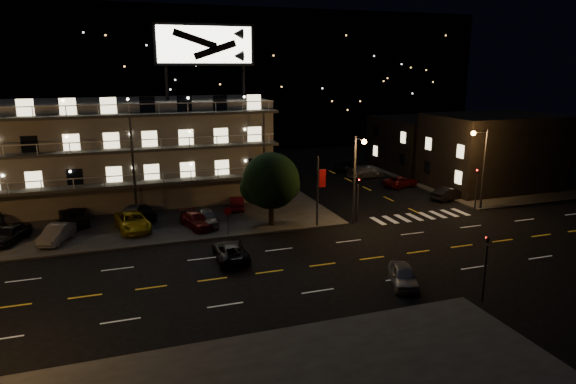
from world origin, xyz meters
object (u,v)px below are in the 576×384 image
object	(u,v)px
lot_car_7	(135,212)
road_car_west	(230,251)
road_car_east	(403,275)
lot_car_4	(206,217)
side_car_0	(449,194)
tree	(270,182)
lot_car_2	(133,222)

from	to	relation	value
lot_car_7	road_car_west	size ratio (longest dim) A/B	1.00
lot_car_7	road_car_east	bearing A→B (deg)	151.39
lot_car_4	side_car_0	bearing A→B (deg)	2.59
lot_car_4	lot_car_7	world-z (taller)	lot_car_4
side_car_0	road_car_east	xyz separation A→B (m)	(-16.23, -17.40, -0.03)
tree	road_car_west	bearing A→B (deg)	-127.92
tree	lot_car_4	xyz separation A→B (m)	(-5.41, 1.84, -3.18)
lot_car_4	road_car_west	xyz separation A→B (m)	(0.24, -8.48, -0.19)
tree	side_car_0	bearing A→B (deg)	7.19
tree	lot_car_4	world-z (taller)	tree
lot_car_7	side_car_0	xyz separation A→B (m)	(31.99, -3.25, -0.16)
lot_car_2	side_car_0	xyz separation A→B (m)	(32.37, 0.06, -0.20)
road_car_west	lot_car_4	bearing A→B (deg)	-86.57
tree	side_car_0	distance (m)	21.14
tree	lot_car_7	size ratio (longest dim) A/B	1.37
side_car_0	road_car_west	size ratio (longest dim) A/B	0.87
road_car_east	road_car_west	size ratio (longest dim) A/B	0.81
lot_car_2	road_car_west	size ratio (longest dim) A/B	1.11
tree	side_car_0	size ratio (longest dim) A/B	1.57
lot_car_4	side_car_0	xyz separation A→B (m)	(26.12, 0.78, -0.17)
tree	road_car_east	xyz separation A→B (m)	(4.48, -14.78, -3.37)
lot_car_2	road_car_east	xyz separation A→B (m)	(16.15, -17.34, -0.23)
lot_car_4	road_car_west	bearing A→B (deg)	-87.49
lot_car_7	lot_car_2	bearing A→B (deg)	107.49
side_car_0	road_car_east	size ratio (longest dim) A/B	1.08
road_car_west	side_car_0	bearing A→B (deg)	-158.53
tree	road_car_east	distance (m)	15.81
tree	road_car_east	size ratio (longest dim) A/B	1.69
lot_car_7	road_car_west	bearing A→B (deg)	140.07
lot_car_2	side_car_0	world-z (taller)	lot_car_2
lot_car_4	road_car_east	distance (m)	19.34
tree	lot_car_2	size ratio (longest dim) A/B	1.23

